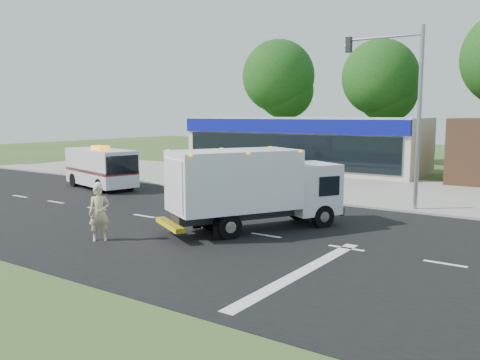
{
  "coord_description": "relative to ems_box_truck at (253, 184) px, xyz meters",
  "views": [
    {
      "loc": [
        9.17,
        -14.86,
        4.25
      ],
      "look_at": [
        -1.98,
        1.26,
        1.7
      ],
      "focal_mm": 38.0,
      "sensor_mm": 36.0,
      "label": 1
    }
  ],
  "objects": [
    {
      "name": "ground",
      "position": [
        0.91,
        -0.51,
        -1.72
      ],
      "size": [
        120.0,
        120.0,
        0.0
      ],
      "primitive_type": "plane",
      "color": "#385123",
      "rests_on": "ground"
    },
    {
      "name": "road_asphalt",
      "position": [
        0.91,
        -0.51,
        -1.72
      ],
      "size": [
        60.0,
        14.0,
        0.02
      ],
      "primitive_type": "cube",
      "color": "black",
      "rests_on": "ground"
    },
    {
      "name": "sidewalk",
      "position": [
        0.91,
        7.69,
        -1.66
      ],
      "size": [
        60.0,
        2.4,
        0.12
      ],
      "primitive_type": "cube",
      "color": "gray",
      "rests_on": "ground"
    },
    {
      "name": "parking_apron",
      "position": [
        0.91,
        13.49,
        -1.71
      ],
      "size": [
        60.0,
        9.0,
        0.02
      ],
      "primitive_type": "cube",
      "color": "gray",
      "rests_on": "ground"
    },
    {
      "name": "lane_markings",
      "position": [
        2.26,
        -1.86,
        -1.7
      ],
      "size": [
        55.2,
        7.0,
        0.01
      ],
      "color": "silver",
      "rests_on": "road_asphalt"
    },
    {
      "name": "ems_box_truck",
      "position": [
        0.0,
        0.0,
        0.0
      ],
      "size": [
        5.08,
        6.9,
        2.99
      ],
      "rotation": [
        0.0,
        0.0,
        1.06
      ],
      "color": "black",
      "rests_on": "ground"
    },
    {
      "name": "emergency_worker",
      "position": [
        -3.33,
        -4.3,
        -0.74
      ],
      "size": [
        0.78,
        0.83,
        2.01
      ],
      "rotation": [
        0.0,
        0.0,
        0.92
      ],
      "color": "#C9B486",
      "rests_on": "ground"
    },
    {
      "name": "ambulance_van",
      "position": [
        -12.84,
        3.86,
        -0.48
      ],
      "size": [
        5.55,
        3.24,
        2.46
      ],
      "rotation": [
        0.0,
        0.0,
        -0.25
      ],
      "color": "silver",
      "rests_on": "ground"
    },
    {
      "name": "retail_strip_mall",
      "position": [
        -8.09,
        19.42,
        0.29
      ],
      "size": [
        18.0,
        6.2,
        4.0
      ],
      "color": "beige",
      "rests_on": "ground"
    },
    {
      "name": "traffic_signal_pole",
      "position": [
        3.26,
        7.09,
        3.2
      ],
      "size": [
        3.51,
        0.25,
        8.0
      ],
      "color": "gray",
      "rests_on": "ground"
    },
    {
      "name": "background_trees",
      "position": [
        0.06,
        27.65,
        5.66
      ],
      "size": [
        36.77,
        7.39,
        12.1
      ],
      "color": "#332114",
      "rests_on": "ground"
    }
  ]
}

